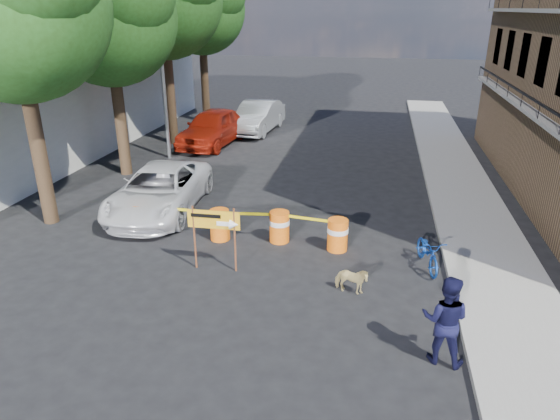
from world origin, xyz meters
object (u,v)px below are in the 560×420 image
at_px(dog, 351,280).
at_px(detour_sign, 220,225).
at_px(bicycle, 430,238).
at_px(barrel_far_left, 141,217).
at_px(suv_white, 160,190).
at_px(barrel_mid_right, 279,226).
at_px(barrel_far_right, 338,234).
at_px(sedan_red, 213,127).
at_px(pedestrian, 445,320).
at_px(sedan_silver, 258,117).
at_px(barrel_mid_left, 220,224).

bearing_deg(dog, detour_sign, 91.09).
height_order(bicycle, dog, bicycle).
height_order(barrel_far_left, suv_white, suv_white).
xyz_separation_m(barrel_mid_right, bicycle, (4.04, -0.79, 0.36)).
distance_m(barrel_far_right, dog, 2.28).
xyz_separation_m(bicycle, sedan_red, (-9.33, 10.88, 0.03)).
height_order(pedestrian, dog, pedestrian).
bearing_deg(dog, sedan_silver, 30.58).
height_order(barrel_mid_right, detour_sign, detour_sign).
bearing_deg(sedan_red, dog, -53.06).
bearing_deg(pedestrian, detour_sign, -14.06).
height_order(detour_sign, dog, detour_sign).
bearing_deg(sedan_silver, barrel_mid_right, -68.67).
height_order(barrel_far_left, barrel_far_right, same).
distance_m(suv_white, sedan_red, 8.64).
relative_size(barrel_far_right, dog, 1.11).
distance_m(pedestrian, suv_white, 10.25).
height_order(barrel_far_left, barrel_mid_right, same).
bearing_deg(barrel_far_left, barrel_far_right, -1.13).
relative_size(pedestrian, sedan_red, 0.35).
relative_size(barrel_mid_right, dog, 1.11).
bearing_deg(sedan_red, bicycle, -43.28).
bearing_deg(barrel_mid_right, pedestrian, -48.53).
height_order(suv_white, sedan_silver, sedan_silver).
bearing_deg(detour_sign, bicycle, 11.42).
distance_m(barrel_far_right, detour_sign, 3.36).
xyz_separation_m(pedestrian, sedan_silver, (-7.79, 17.71, -0.09)).
bearing_deg(bicycle, detour_sign, -179.66).
height_order(detour_sign, sedan_red, sedan_red).
relative_size(suv_white, sedan_silver, 1.06).
relative_size(detour_sign, dog, 2.12).
bearing_deg(barrel_far_right, bicycle, -13.33).
bearing_deg(sedan_silver, dog, -63.77).
height_order(barrel_mid_right, bicycle, bicycle).
relative_size(barrel_far_right, detour_sign, 0.52).
xyz_separation_m(detour_sign, pedestrian, (5.12, -2.58, -0.36)).
distance_m(detour_sign, sedan_silver, 15.36).
height_order(barrel_mid_right, barrel_far_right, same).
bearing_deg(barrel_mid_right, bicycle, -11.12).
relative_size(barrel_mid_right, bicycle, 0.54).
bearing_deg(sedan_red, suv_white, -77.14).
bearing_deg(suv_white, barrel_far_right, -20.30).
height_order(barrel_mid_left, sedan_red, sedan_red).
xyz_separation_m(barrel_mid_right, detour_sign, (-1.11, -1.95, 0.78)).
bearing_deg(barrel_far_left, barrel_mid_left, -1.72).
bearing_deg(sedan_red, barrel_far_left, -77.67).
bearing_deg(sedan_red, detour_sign, -64.74).
bearing_deg(barrel_mid_right, barrel_far_left, -178.38).
relative_size(suv_white, sedan_red, 1.03).
bearing_deg(suv_white, pedestrian, -40.10).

